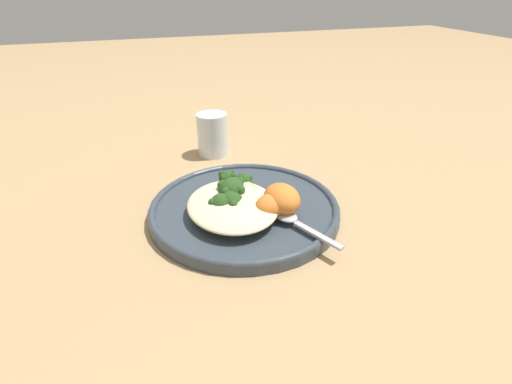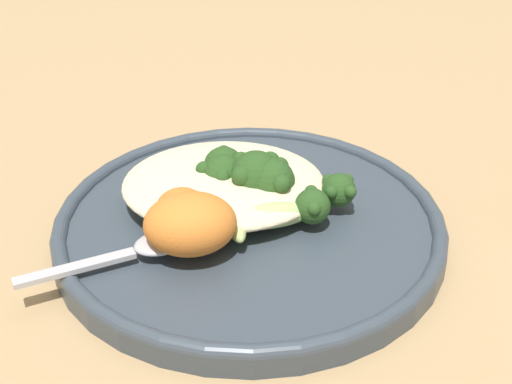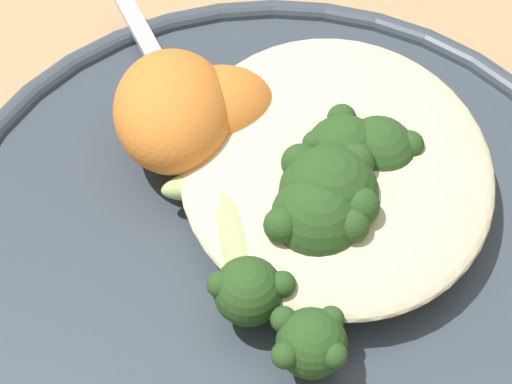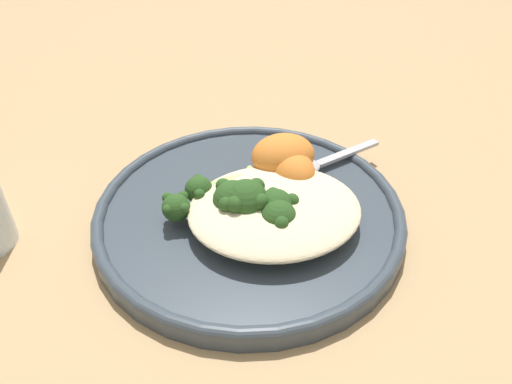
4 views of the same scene
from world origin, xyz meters
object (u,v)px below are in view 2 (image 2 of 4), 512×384
Objects in this scene: quinoa_mound at (227,183)px; sweet_potato_chunk_0 at (183,214)px; broccoli_stalk_3 at (254,180)px; broccoli_stalk_4 at (231,182)px; plate at (250,227)px; broccoli_stalk_0 at (288,211)px; sweet_potato_chunk_1 at (190,224)px; spoon at (142,248)px; broccoli_stalk_5 at (224,187)px; broccoli_stalk_2 at (264,189)px; broccoli_stalk_1 at (309,200)px.

sweet_potato_chunk_0 reaches higher than quinoa_mound.
broccoli_stalk_3 reaches higher than broccoli_stalk_4.
broccoli_stalk_0 reaches higher than plate.
sweet_potato_chunk_1 is (-0.04, -0.04, 0.03)m from plate.
quinoa_mound is at bearing 122.05° from plate.
broccoli_stalk_3 is 0.10m from spoon.
broccoli_stalk_5 is 0.09m from spoon.
broccoli_stalk_3 is 0.02m from broccoli_stalk_4.
broccoli_stalk_2 reaches higher than plate.
spoon is (-0.09, -0.06, -0.01)m from broccoli_stalk_2.
broccoli_stalk_2 is at bearing 144.70° from broccoli_stalk_1.
quinoa_mound is 0.07m from broccoli_stalk_1.
broccoli_stalk_4 is (-0.01, 0.03, 0.02)m from plate.
broccoli_stalk_3 reaches higher than broccoli_stalk_5.
broccoli_stalk_1 is (0.06, -0.02, -0.00)m from quinoa_mound.
broccoli_stalk_4 reaches higher than quinoa_mound.
broccoli_stalk_4 and broccoli_stalk_5 have the same top height.
broccoli_stalk_4 is at bearing 135.08° from broccoli_stalk_1.
broccoli_stalk_2 is at bearing -116.98° from broccoli_stalk_3.
quinoa_mound is 0.06m from sweet_potato_chunk_0.
sweet_potato_chunk_0 is at bearing 133.75° from broccoli_stalk_5.
broccoli_stalk_0 is 0.85× the size of broccoli_stalk_5.
broccoli_stalk_0 is at bearing -42.36° from quinoa_mound.
broccoli_stalk_3 reaches higher than broccoli_stalk_1.
broccoli_stalk_0 is 1.00× the size of broccoli_stalk_2.
spoon is (-0.06, -0.06, -0.01)m from broccoli_stalk_5.
broccoli_stalk_3 is at bearing -96.55° from broccoli_stalk_5.
broccoli_stalk_1 is at bearing 3.92° from plate.
broccoli_stalk_2 is 0.75× the size of broccoli_stalk_4.
broccoli_stalk_1 reaches higher than quinoa_mound.
broccoli_stalk_4 reaches higher than broccoli_stalk_1.
broccoli_stalk_5 is 0.81× the size of spoon.
broccoli_stalk_3 reaches higher than sweet_potato_chunk_0.
quinoa_mound is 1.33× the size of spoon.
quinoa_mound is 1.44× the size of broccoli_stalk_4.
sweet_potato_chunk_1 reaches higher than broccoli_stalk_4.
broccoli_stalk_3 is at bearing -164.12° from spoon.
plate is 0.09m from spoon.
broccoli_stalk_0 is 0.75× the size of broccoli_stalk_4.
quinoa_mound is 3.07× the size of sweet_potato_chunk_0.
broccoli_stalk_0 is 0.06m from broccoli_stalk_5.
broccoli_stalk_0 is 0.08m from sweet_potato_chunk_1.
broccoli_stalk_2 reaches higher than broccoli_stalk_0.
broccoli_stalk_5 is (-0.05, 0.03, 0.00)m from broccoli_stalk_0.
sweet_potato_chunk_0 is at bearing -120.65° from quinoa_mound.
broccoli_stalk_0 is 0.03m from broccoli_stalk_2.
broccoli_stalk_2 is 1.00× the size of broccoli_stalk_3.
broccoli_stalk_5 reaches higher than broccoli_stalk_0.
broccoli_stalk_2 is (-0.03, 0.01, 0.01)m from broccoli_stalk_1.
plate is 0.07m from sweet_potato_chunk_1.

